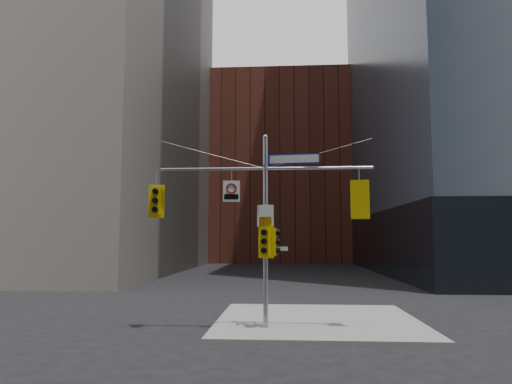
# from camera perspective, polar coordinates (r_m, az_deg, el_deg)

# --- Properties ---
(ground) EXTENTS (160.00, 160.00, 0.00)m
(ground) POSITION_cam_1_polar(r_m,az_deg,el_deg) (15.35, 0.88, -18.53)
(ground) COLOR black
(ground) RESTS_ON ground
(sidewalk_corner) EXTENTS (8.00, 8.00, 0.15)m
(sidewalk_corner) POSITION_cam_1_polar(r_m,az_deg,el_deg) (19.28, 7.67, -15.65)
(sidewalk_corner) COLOR gray
(sidewalk_corner) RESTS_ON ground
(brick_midrise) EXTENTS (26.00, 20.00, 28.00)m
(brick_midrise) POSITION_cam_1_polar(r_m,az_deg,el_deg) (73.74, 3.10, 2.40)
(brick_midrise) COLOR brown
(brick_midrise) RESTS_ON ground
(signal_assembly) EXTENTS (8.00, 0.80, 7.30)m
(signal_assembly) POSITION_cam_1_polar(r_m,az_deg,el_deg) (17.00, 1.19, -2.32)
(signal_assembly) COLOR #94969C
(signal_assembly) RESTS_ON ground
(traffic_light_west_arm) EXTENTS (0.61, 0.52, 1.27)m
(traffic_light_west_arm) POSITION_cam_1_polar(r_m,az_deg,el_deg) (17.72, -12.41, -1.09)
(traffic_light_west_arm) COLOR #DCB90B
(traffic_light_west_arm) RESTS_ON ground
(traffic_light_east_arm) EXTENTS (0.68, 0.57, 1.43)m
(traffic_light_east_arm) POSITION_cam_1_polar(r_m,az_deg,el_deg) (17.24, 12.83, -0.95)
(traffic_light_east_arm) COLOR #DCB90B
(traffic_light_east_arm) RESTS_ON ground
(traffic_light_pole_side) EXTENTS (0.41, 0.35, 1.01)m
(traffic_light_pole_side) POSITION_cam_1_polar(r_m,az_deg,el_deg) (16.96, 2.29, -6.23)
(traffic_light_pole_side) COLOR #DCB90B
(traffic_light_pole_side) RESTS_ON ground
(traffic_light_pole_front) EXTENTS (0.58, 0.52, 1.22)m
(traffic_light_pole_front) POSITION_cam_1_polar(r_m,az_deg,el_deg) (16.70, 1.16, -6.19)
(traffic_light_pole_front) COLOR #DCB90B
(traffic_light_pole_front) RESTS_ON ground
(street_sign_blade) EXTENTS (1.95, 0.26, 0.38)m
(street_sign_blade) POSITION_cam_1_polar(r_m,az_deg,el_deg) (17.22, 4.78, 4.13)
(street_sign_blade) COLOR #112A9C
(street_sign_blade) RESTS_ON ground
(regulatory_sign_arm) EXTENTS (0.64, 0.12, 0.80)m
(regulatory_sign_arm) POSITION_cam_1_polar(r_m,az_deg,el_deg) (17.15, -3.09, 0.20)
(regulatory_sign_arm) COLOR silver
(regulatory_sign_arm) RESTS_ON ground
(regulatory_sign_pole) EXTENTS (0.61, 0.08, 0.80)m
(regulatory_sign_pole) POSITION_cam_1_polar(r_m,az_deg,el_deg) (16.88, 1.17, -3.04)
(regulatory_sign_pole) COLOR silver
(regulatory_sign_pole) RESTS_ON ground
(street_blade_ew) EXTENTS (0.76, 0.06, 0.15)m
(street_blade_ew) POSITION_cam_1_polar(r_m,az_deg,el_deg) (16.97, 2.73, -7.08)
(street_blade_ew) COLOR silver
(street_blade_ew) RESTS_ON ground
(street_blade_ns) EXTENTS (0.10, 0.74, 0.15)m
(street_blade_ns) POSITION_cam_1_polar(r_m,az_deg,el_deg) (17.44, 1.27, -7.84)
(street_blade_ns) COLOR #145926
(street_blade_ns) RESTS_ON ground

